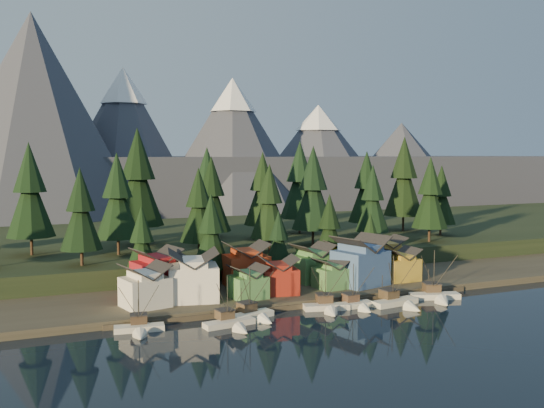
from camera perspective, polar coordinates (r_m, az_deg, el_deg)
name	(u,v)px	position (r m, az deg, el deg)	size (l,w,h in m)	color
ground	(342,327)	(111.90, 6.65, -11.46)	(500.00, 500.00, 0.00)	black
shore_strip	(259,281)	(146.73, -1.19, -7.24)	(400.00, 50.00, 1.50)	#353026
hillside	(200,244)	(192.91, -6.77, -3.71)	(420.00, 100.00, 6.00)	black
dock	(302,304)	(125.85, 2.86, -9.37)	(80.00, 4.00, 1.00)	#473F32
mountain_ridge	(121,165)	(310.76, -14.02, 3.62)	(560.00, 190.00, 90.00)	#4B4E60
boat_0	(139,322)	(110.04, -12.38, -10.80)	(9.23, 9.82, 10.06)	beige
boat_1	(232,317)	(110.93, -3.79, -10.61)	(10.13, 10.81, 10.17)	beige
boat_2	(255,308)	(115.93, -1.63, -9.80)	(9.37, 9.85, 10.70)	white
boat_3	(328,301)	(122.38, 5.27, -9.07)	(9.80, 10.29, 10.69)	beige
boat_4	(357,299)	(124.90, 8.01, -8.85)	(8.35, 9.02, 9.93)	silver
boat_5	(399,296)	(128.07, 11.87, -8.50)	(10.83, 11.57, 11.33)	beige
boat_6	(437,290)	(135.25, 15.25, -7.84)	(11.34, 11.76, 11.66)	silver
house_front_0	(145,284)	(121.08, -11.86, -7.42)	(9.88, 9.53, 8.33)	silver
house_front_1	(193,274)	(124.64, -7.45, -6.55)	(11.64, 11.34, 10.19)	silver
house_front_2	(248,281)	(125.94, -2.27, -7.25)	(7.50, 7.54, 6.69)	#4C8347
house_front_3	(279,274)	(129.69, 0.62, -6.63)	(8.83, 8.54, 7.81)	maroon
house_front_4	(331,273)	(135.51, 5.53, -6.46)	(7.04, 7.49, 6.52)	#497D43
house_front_5	(360,259)	(139.15, 8.32, -5.17)	(12.78, 12.10, 11.17)	#3B588B
house_front_6	(400,263)	(146.28, 11.98, -5.48)	(7.64, 7.22, 7.60)	#AC8A2C
house_back_0	(157,270)	(131.12, -10.80, -6.13)	(10.60, 10.33, 9.79)	maroon
house_back_1	(197,271)	(131.62, -7.04, -6.32)	(8.63, 8.71, 8.59)	teal
house_back_2	(246,263)	(136.93, -2.44, -5.59)	(9.65, 8.93, 9.81)	#9A3318
house_back_3	(312,262)	(142.04, 3.83, -5.45)	(9.52, 8.70, 8.75)	#457D43
house_back_4	(343,258)	(147.50, 6.72, -5.10)	(8.82, 8.54, 8.70)	yellow
house_back_5	(387,253)	(155.51, 10.74, -4.58)	(9.13, 9.22, 9.04)	olive
tree_hill_1	(30,194)	(161.50, -21.82, 0.92)	(12.10, 12.10, 28.18)	#332319
tree_hill_2	(81,212)	(142.41, -17.56, -0.74)	(9.54, 9.54, 22.23)	#332319
tree_hill_3	(117,199)	(155.37, -14.34, 0.47)	(11.02, 11.02, 25.68)	#332319
tree_hill_4	(138,181)	(171.27, -12.49, 2.13)	(13.96, 13.96, 32.51)	#332319
tree_hill_5	(199,208)	(149.67, -6.91, -0.37)	(9.41, 9.41, 21.91)	#332319
tree_hill_6	(212,197)	(166.18, -5.71, 0.67)	(10.60, 10.60, 24.68)	#332319
tree_hill_7	(269,204)	(153.77, -0.25, -0.02)	(9.78, 9.78, 22.79)	#332319
tree_hill_8	(263,191)	(178.81, -0.88, 1.19)	(11.13, 11.13, 25.92)	#332319
tree_hill_9	(313,191)	(166.66, 3.89, 1.23)	(11.81, 11.81, 27.51)	#332319
tree_hill_10	(300,183)	(192.52, 2.63, 2.01)	(12.63, 12.63, 29.43)	#332319
tree_hill_11	(373,201)	(170.47, 9.44, 0.29)	(9.57, 9.57, 22.29)	#332319
tree_hill_12	(366,189)	(188.09, 8.88, 1.36)	(11.26, 11.26, 26.24)	#332319
tree_hill_13	(430,195)	(179.13, 14.65, 0.80)	(10.52, 10.52, 24.51)	#332319
tree_hill_14	(404,179)	(202.94, 12.31, 2.28)	(13.31, 13.31, 31.00)	#332319
tree_hill_15	(207,188)	(183.47, -6.12, 1.51)	(11.76, 11.76, 27.40)	#332319
tree_hill_17	(441,197)	(194.48, 15.64, 0.64)	(9.37, 9.37, 21.84)	#332319
tree_shore_0	(142,243)	(137.01, -12.15, -3.61)	(7.89, 7.89, 18.39)	#332319
tree_shore_1	(211,234)	(140.72, -5.74, -2.80)	(8.87, 8.87, 20.67)	#332319
tree_shore_2	(278,241)	(146.99, 0.61, -3.46)	(6.88, 6.88, 16.02)	#332319
tree_shore_3	(329,229)	(152.85, 5.42, -2.39)	(8.48, 8.48, 19.75)	#332319
tree_shore_4	(370,238)	(159.26, 9.22, -3.18)	(6.25, 6.25, 14.56)	#332319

